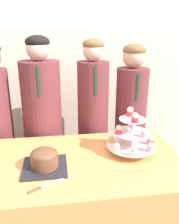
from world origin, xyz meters
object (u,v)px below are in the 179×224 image
object	(u,v)px
student_2	(93,128)
student_3	(130,128)
cake_knife	(43,187)
student_1	(43,131)
cupcake_stand	(132,135)
round_cake	(44,159)

from	to	relation	value
student_2	student_3	size ratio (longest dim) A/B	1.03
cake_knife	student_1	xyz separation A→B (m)	(-0.03, 0.83, -0.04)
cake_knife	cupcake_stand	xyz separation A→B (m)	(0.57, 0.31, 0.12)
cupcake_stand	student_1	world-z (taller)	student_1
student_2	student_1	bearing A→B (deg)	180.00
student_2	student_3	xyz separation A→B (m)	(0.34, 0.00, -0.01)
cake_knife	student_2	bearing A→B (deg)	34.71
round_cake	student_2	bearing A→B (deg)	58.72
cake_knife	student_1	distance (m)	0.83
round_cake	cupcake_stand	size ratio (longest dim) A/B	0.81
cake_knife	cupcake_stand	world-z (taller)	cupcake_stand
round_cake	cupcake_stand	xyz separation A→B (m)	(0.57, 0.12, 0.06)
cake_knife	cupcake_stand	distance (m)	0.66
student_2	round_cake	bearing A→B (deg)	-121.28
round_cake	student_3	size ratio (longest dim) A/B	0.19
student_1	student_3	distance (m)	0.76
cupcake_stand	student_3	distance (m)	0.57
cupcake_stand	student_2	bearing A→B (deg)	108.93
student_2	cupcake_stand	bearing A→B (deg)	-71.07
round_cake	cake_knife	xyz separation A→B (m)	(-0.01, -0.19, -0.06)
cake_knife	student_3	world-z (taller)	student_3
cupcake_stand	student_3	world-z (taller)	student_3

